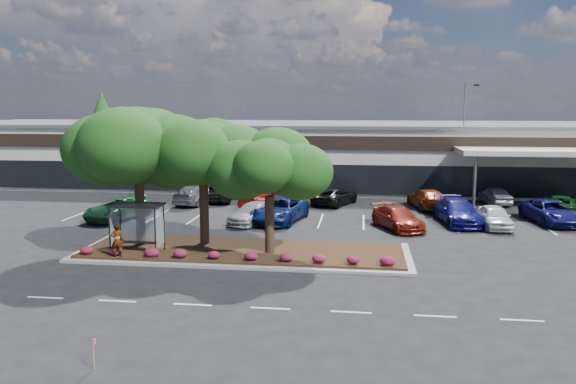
# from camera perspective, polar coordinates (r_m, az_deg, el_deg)

# --- Properties ---
(ground) EXTENTS (160.00, 160.00, 0.00)m
(ground) POSITION_cam_1_polar(r_m,az_deg,el_deg) (26.68, -2.11, -8.68)
(ground) COLOR black
(ground) RESTS_ON ground
(retail_store) EXTENTS (80.40, 25.20, 6.25)m
(retail_store) POSITION_cam_1_polar(r_m,az_deg,el_deg) (59.35, 3.44, 4.05)
(retail_store) COLOR silver
(retail_store) RESTS_ON ground
(landscape_island) EXTENTS (18.00, 6.00, 0.26)m
(landscape_island) POSITION_cam_1_polar(r_m,az_deg,el_deg) (30.79, -4.55, -6.08)
(landscape_island) COLOR gray
(landscape_island) RESTS_ON ground
(lane_markings) EXTENTS (33.12, 20.06, 0.01)m
(lane_markings) POSITION_cam_1_polar(r_m,az_deg,el_deg) (36.67, 0.41, -3.83)
(lane_markings) COLOR silver
(lane_markings) RESTS_ON ground
(shrub_row) EXTENTS (17.00, 0.80, 0.50)m
(shrub_row) POSITION_cam_1_polar(r_m,az_deg,el_deg) (28.71, -5.44, -6.39)
(shrub_row) COLOR maroon
(shrub_row) RESTS_ON landscape_island
(bus_shelter) EXTENTS (2.75, 1.55, 2.59)m
(bus_shelter) POSITION_cam_1_polar(r_m,az_deg,el_deg) (30.95, -15.02, -2.13)
(bus_shelter) COLOR black
(bus_shelter) RESTS_ON landscape_island
(island_tree_west) EXTENTS (7.20, 7.20, 7.89)m
(island_tree_west) POSITION_cam_1_polar(r_m,az_deg,el_deg) (32.27, -14.93, 1.72)
(island_tree_west) COLOR #123C14
(island_tree_west) RESTS_ON landscape_island
(island_tree_mid) EXTENTS (6.60, 6.60, 7.32)m
(island_tree_mid) POSITION_cam_1_polar(r_m,az_deg,el_deg) (31.81, -8.59, 1.30)
(island_tree_mid) COLOR #123C14
(island_tree_mid) RESTS_ON landscape_island
(island_tree_east) EXTENTS (5.80, 5.80, 6.50)m
(island_tree_east) POSITION_cam_1_polar(r_m,az_deg,el_deg) (29.53, -1.90, 0.02)
(island_tree_east) COLOR #123C14
(island_tree_east) RESTS_ON landscape_island
(conifer_north_west) EXTENTS (4.40, 4.40, 10.00)m
(conifer_north_west) POSITION_cam_1_polar(r_m,az_deg,el_deg) (79.00, -18.30, 6.13)
(conifer_north_west) COLOR #123C14
(conifer_north_west) RESTS_ON ground
(person_waiting) EXTENTS (0.70, 0.54, 1.72)m
(person_waiting) POSITION_cam_1_polar(r_m,az_deg,el_deg) (30.33, -16.96, -4.72)
(person_waiting) COLOR #594C47
(person_waiting) RESTS_ON landscape_island
(light_pole) EXTENTS (1.43, 0.57, 10.05)m
(light_pole) POSITION_cam_1_polar(r_m,az_deg,el_deg) (53.99, 17.43, 4.59)
(light_pole) COLOR gray
(light_pole) RESTS_ON ground
(survey_stake) EXTENTS (0.07, 0.14, 0.99)m
(survey_stake) POSITION_cam_1_polar(r_m,az_deg,el_deg) (18.69, -19.12, -14.90)
(survey_stake) COLOR tan
(survey_stake) RESTS_ON ground
(car_0) EXTENTS (3.83, 5.94, 1.52)m
(car_0) POSITION_cam_1_polar(r_m,az_deg,el_deg) (41.69, -16.90, -1.62)
(car_0) COLOR #1E522D
(car_0) RESTS_ON ground
(car_1) EXTENTS (1.85, 4.01, 1.33)m
(car_1) POSITION_cam_1_polar(r_m,az_deg,el_deg) (44.59, -15.44, -1.03)
(car_1) COLOR #1D5320
(car_1) RESTS_ON ground
(car_2) EXTENTS (3.46, 5.15, 1.38)m
(car_2) POSITION_cam_1_polar(r_m,az_deg,el_deg) (38.67, -3.54, -2.15)
(car_2) COLOR #A4ABB1
(car_2) RESTS_ON ground
(car_4) EXTENTS (3.91, 6.48, 1.68)m
(car_4) POSITION_cam_1_polar(r_m,az_deg,el_deg) (38.98, -0.86, -1.83)
(car_4) COLOR #0D1B54
(car_4) RESTS_ON ground
(car_5) EXTENTS (3.84, 5.31, 1.43)m
(car_5) POSITION_cam_1_polar(r_m,az_deg,el_deg) (37.49, 11.08, -2.61)
(car_5) COLOR maroon
(car_5) RESTS_ON ground
(car_6) EXTENTS (3.04, 5.95, 1.65)m
(car_6) POSITION_cam_1_polar(r_m,az_deg,el_deg) (40.07, 16.87, -1.93)
(car_6) COLOR navy
(car_6) RESTS_ON ground
(car_7) EXTENTS (1.79, 4.37, 1.48)m
(car_7) POSITION_cam_1_polar(r_m,az_deg,el_deg) (39.48, 20.25, -2.38)
(car_7) COLOR silver
(car_7) RESTS_ON ground
(car_8) EXTENTS (3.35, 5.92, 1.56)m
(car_8) POSITION_cam_1_polar(r_m,az_deg,el_deg) (42.54, 25.19, -1.86)
(car_8) COLOR #121357
(car_8) RESTS_ON ground
(car_9) EXTENTS (3.12, 5.62, 1.54)m
(car_9) POSITION_cam_1_polar(r_m,az_deg,el_deg) (46.74, -9.29, -0.26)
(car_9) COLOR #4D4E53
(car_9) RESTS_ON ground
(car_10) EXTENTS (2.87, 5.57, 1.50)m
(car_10) POSITION_cam_1_polar(r_m,az_deg,el_deg) (47.90, -7.01, -0.02)
(car_10) COLOR black
(car_10) RESTS_ON ground
(car_11) EXTENTS (3.18, 5.24, 1.42)m
(car_11) POSITION_cam_1_polar(r_m,az_deg,el_deg) (44.79, -2.89, -0.62)
(car_11) COLOR #9C130F
(car_11) RESTS_ON ground
(car_12) EXTENTS (2.97, 5.62, 1.55)m
(car_12) POSITION_cam_1_polar(r_m,az_deg,el_deg) (48.17, 0.04, 0.13)
(car_12) COLOR navy
(car_12) RESTS_ON ground
(car_13) EXTENTS (4.12, 5.50, 1.39)m
(car_13) POSITION_cam_1_polar(r_m,az_deg,el_deg) (45.91, 4.81, -0.43)
(car_13) COLOR black
(car_13) RESTS_ON ground
(car_14) EXTENTS (3.13, 5.56, 1.52)m
(car_14) POSITION_cam_1_polar(r_m,az_deg,el_deg) (45.42, 13.98, -0.68)
(car_14) COLOR maroon
(car_14) RESTS_ON ground
(car_15) EXTENTS (2.33, 4.50, 1.46)m
(car_15) POSITION_cam_1_polar(r_m,az_deg,el_deg) (49.04, 20.25, -0.32)
(car_15) COLOR #989DA4
(car_15) RESTS_ON ground
(car_16) EXTENTS (3.40, 5.48, 1.41)m
(car_16) POSITION_cam_1_polar(r_m,az_deg,el_deg) (46.62, 25.90, -1.13)
(car_16) COLOR #165119
(car_16) RESTS_ON ground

